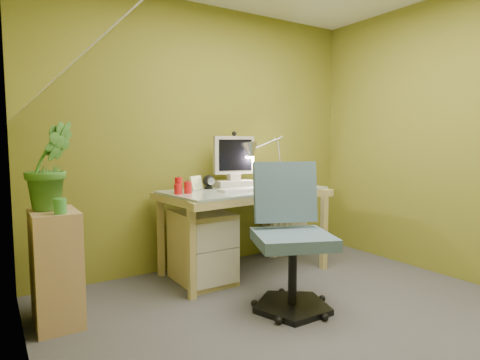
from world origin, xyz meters
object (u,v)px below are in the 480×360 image
radiator (284,233)px  task_chair (293,236)px  desk (244,231)px  monitor (234,156)px  side_ledge (56,267)px  desk_lamp (273,150)px  potted_plant (50,166)px

radiator → task_chair: bearing=-119.1°
desk → task_chair: bearing=-106.0°
monitor → side_ledge: (-1.56, -0.39, -0.67)m
task_chair → radiator: task_chair is taller
desk → task_chair: task_chair is taller
task_chair → radiator: 1.43m
desk_lamp → potted_plant: size_ratio=1.17×
task_chair → desk_lamp: bearing=82.1°
desk_lamp → radiator: desk_lamp is taller
potted_plant → desk: bearing=5.7°
desk_lamp → side_ledge: desk_lamp is taller
monitor → desk_lamp: 0.45m
desk_lamp → side_ledge: size_ratio=0.89×
desk → task_chair: 0.87m
desk_lamp → task_chair: size_ratio=0.63×
monitor → radiator: (0.68, 0.10, -0.82)m
side_ledge → potted_plant: potted_plant is taller
side_ledge → desk_lamp: bearing=10.9°
desk_lamp → side_ledge: (-2.01, -0.39, -0.71)m
side_ledge → radiator: 2.29m
desk → desk_lamp: (0.45, 0.18, 0.70)m
potted_plant → radiator: (2.24, 0.44, -0.79)m
desk → potted_plant: 1.69m
desk → desk_lamp: 0.85m
monitor → desk_lamp: bearing=8.0°
monitor → task_chair: size_ratio=0.54×
desk → task_chair: (-0.15, -0.84, 0.14)m
desk → desk_lamp: size_ratio=2.14×
desk_lamp → potted_plant: (-2.01, -0.34, -0.07)m
desk → side_ledge: (-1.56, -0.21, -0.01)m
desk → monitor: size_ratio=2.48×
monitor → potted_plant: size_ratio=1.01×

